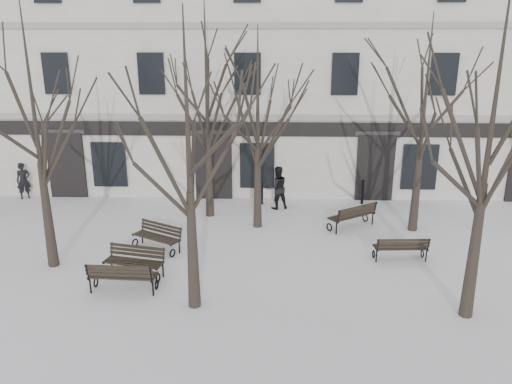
{
  "coord_description": "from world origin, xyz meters",
  "views": [
    {
      "loc": [
        -0.94,
        -13.1,
        6.82
      ],
      "look_at": [
        -1.48,
        3.0,
        1.83
      ],
      "focal_mm": 35.0,
      "sensor_mm": 36.0,
      "label": 1
    }
  ],
  "objects_px": {
    "bench_1": "(122,276)",
    "bench_2": "(401,247)",
    "bench_4": "(353,215)",
    "tree_1": "(188,130)",
    "tree_0": "(33,107)",
    "tree_2": "(494,110)",
    "bench_0": "(135,260)",
    "bench_3": "(158,236)"
  },
  "relations": [
    {
      "from": "bench_1",
      "to": "bench_2",
      "type": "xyz_separation_m",
      "value": [
        8.25,
        2.36,
        -0.05
      ]
    },
    {
      "from": "bench_4",
      "to": "tree_1",
      "type": "bearing_deg",
      "value": 14.33
    },
    {
      "from": "tree_0",
      "to": "tree_1",
      "type": "relative_size",
      "value": 1.04
    },
    {
      "from": "tree_2",
      "to": "bench_2",
      "type": "bearing_deg",
      "value": 105.14
    },
    {
      "from": "tree_1",
      "to": "bench_0",
      "type": "xyz_separation_m",
      "value": [
        -2.04,
        1.7,
        -4.23
      ]
    },
    {
      "from": "bench_0",
      "to": "bench_4",
      "type": "xyz_separation_m",
      "value": [
        7.09,
        4.11,
        0.04
      ]
    },
    {
      "from": "tree_2",
      "to": "tree_1",
      "type": "bearing_deg",
      "value": 177.95
    },
    {
      "from": "bench_1",
      "to": "tree_2",
      "type": "bearing_deg",
      "value": 177.04
    },
    {
      "from": "tree_1",
      "to": "bench_2",
      "type": "height_order",
      "value": "tree_1"
    },
    {
      "from": "bench_2",
      "to": "bench_3",
      "type": "distance_m",
      "value": 7.96
    },
    {
      "from": "tree_2",
      "to": "bench_2",
      "type": "height_order",
      "value": "tree_2"
    },
    {
      "from": "tree_2",
      "to": "bench_2",
      "type": "distance_m",
      "value": 5.88
    },
    {
      "from": "bench_0",
      "to": "bench_4",
      "type": "bearing_deg",
      "value": 42.47
    },
    {
      "from": "tree_1",
      "to": "bench_1",
      "type": "height_order",
      "value": "tree_1"
    },
    {
      "from": "tree_1",
      "to": "tree_2",
      "type": "relative_size",
      "value": 0.9
    },
    {
      "from": "bench_1",
      "to": "tree_0",
      "type": "bearing_deg",
      "value": -28.91
    },
    {
      "from": "bench_3",
      "to": "bench_1",
      "type": "bearing_deg",
      "value": -66.48
    },
    {
      "from": "tree_1",
      "to": "bench_0",
      "type": "bearing_deg",
      "value": 140.26
    },
    {
      "from": "bench_3",
      "to": "bench_4",
      "type": "bearing_deg",
      "value": 47.06
    },
    {
      "from": "tree_2",
      "to": "bench_1",
      "type": "distance_m",
      "value": 10.33
    },
    {
      "from": "tree_0",
      "to": "bench_0",
      "type": "height_order",
      "value": "tree_0"
    },
    {
      "from": "bench_3",
      "to": "bench_0",
      "type": "bearing_deg",
      "value": -67.74
    },
    {
      "from": "tree_0",
      "to": "bench_3",
      "type": "xyz_separation_m",
      "value": [
        3.0,
        1.35,
        -4.46
      ]
    },
    {
      "from": "tree_1",
      "to": "bench_4",
      "type": "xyz_separation_m",
      "value": [
        5.05,
        5.81,
        -4.2
      ]
    },
    {
      "from": "tree_2",
      "to": "bench_0",
      "type": "bearing_deg",
      "value": 167.86
    },
    {
      "from": "bench_3",
      "to": "bench_4",
      "type": "height_order",
      "value": "bench_4"
    },
    {
      "from": "tree_2",
      "to": "bench_0",
      "type": "height_order",
      "value": "tree_2"
    },
    {
      "from": "bench_1",
      "to": "bench_4",
      "type": "bearing_deg",
      "value": -141.5
    },
    {
      "from": "tree_2",
      "to": "bench_3",
      "type": "xyz_separation_m",
      "value": [
        -8.81,
        3.91,
        -4.78
      ]
    },
    {
      "from": "bench_4",
      "to": "bench_3",
      "type": "bearing_deg",
      "value": -17.21
    },
    {
      "from": "tree_1",
      "to": "tree_2",
      "type": "bearing_deg",
      "value": -2.05
    },
    {
      "from": "tree_1",
      "to": "bench_1",
      "type": "distance_m",
      "value": 4.75
    },
    {
      "from": "bench_4",
      "to": "bench_1",
      "type": "bearing_deg",
      "value": 1.08
    },
    {
      "from": "tree_0",
      "to": "bench_1",
      "type": "distance_m",
      "value": 5.43
    },
    {
      "from": "tree_0",
      "to": "tree_1",
      "type": "distance_m",
      "value": 5.32
    },
    {
      "from": "bench_0",
      "to": "bench_2",
      "type": "bearing_deg",
      "value": 21.48
    },
    {
      "from": "bench_1",
      "to": "tree_1",
      "type": "bearing_deg",
      "value": 165.47
    },
    {
      "from": "tree_1",
      "to": "bench_3",
      "type": "height_order",
      "value": "tree_1"
    },
    {
      "from": "bench_2",
      "to": "bench_3",
      "type": "xyz_separation_m",
      "value": [
        -7.93,
        0.64,
        0.02
      ]
    },
    {
      "from": "bench_1",
      "to": "bench_2",
      "type": "relative_size",
      "value": 1.11
    },
    {
      "from": "bench_2",
      "to": "bench_3",
      "type": "bearing_deg",
      "value": -8.02
    },
    {
      "from": "tree_1",
      "to": "bench_3",
      "type": "bearing_deg",
      "value": 116.09
    }
  ]
}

